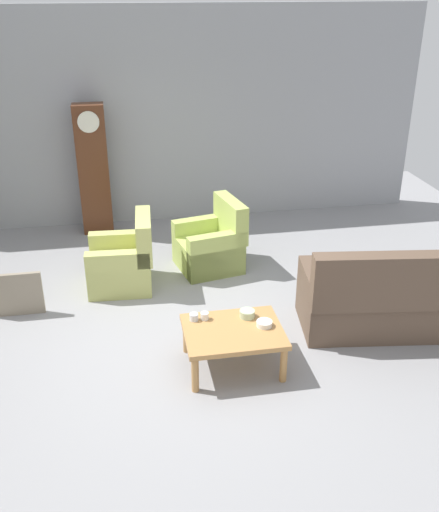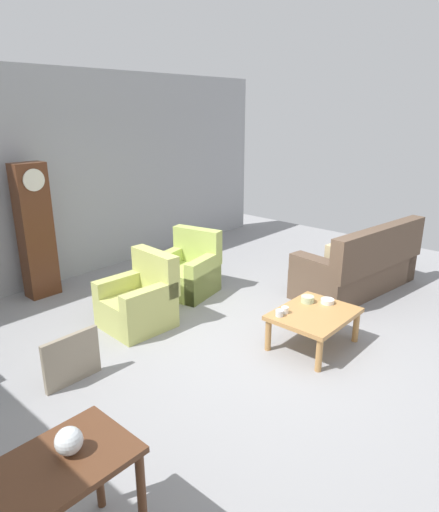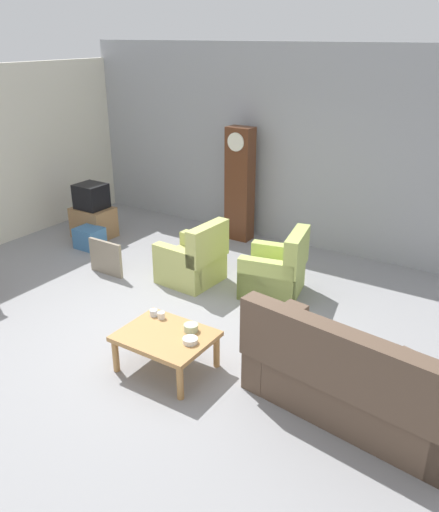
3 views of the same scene
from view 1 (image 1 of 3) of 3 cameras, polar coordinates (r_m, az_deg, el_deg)
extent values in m
plane|color=gray|center=(6.29, -3.69, -8.21)|extent=(10.40, 10.40, 0.00)
cube|color=#9EA0A5|center=(9.02, -6.81, 13.31)|extent=(8.40, 0.16, 3.20)
cube|color=brown|center=(6.71, 17.05, -4.85)|extent=(2.19, 1.11, 0.44)
cube|color=brown|center=(6.17, 18.69, -2.36)|extent=(2.11, 0.48, 0.60)
cube|color=brown|center=(6.40, 9.29, -4.28)|extent=(0.35, 0.86, 0.68)
cube|color=#9E8966|center=(6.56, 17.36, -1.62)|extent=(0.37, 0.16, 0.36)
cube|color=#C6B284|center=(6.42, 13.32, -1.74)|extent=(0.37, 0.15, 0.36)
cube|color=#B7BC66|center=(7.33, -9.74, -1.49)|extent=(0.80, 0.80, 0.40)
cube|color=#B7BC66|center=(7.12, -7.44, 1.94)|extent=(0.22, 0.77, 0.52)
cube|color=#B7BC66|center=(7.56, -9.73, 0.21)|extent=(0.77, 0.20, 0.60)
cube|color=#B7BC66|center=(7.02, -9.88, -1.87)|extent=(0.77, 0.20, 0.60)
cube|color=#AEC160|center=(7.68, -1.13, 0.21)|extent=(0.90, 0.90, 0.40)
cube|color=#AEC160|center=(7.61, 1.09, 3.73)|extent=(0.34, 0.78, 0.52)
cube|color=#AEC160|center=(7.89, -1.93, 1.73)|extent=(0.78, 0.32, 0.60)
cube|color=#AEC160|center=(7.39, -0.29, -0.01)|extent=(0.78, 0.32, 0.60)
cube|color=#B27F47|center=(5.67, 1.36, -7.45)|extent=(0.96, 0.76, 0.05)
cylinder|color=#B27F47|center=(5.48, -2.41, -11.56)|extent=(0.07, 0.07, 0.37)
cylinder|color=#B27F47|center=(5.62, 6.32, -10.57)|extent=(0.07, 0.07, 0.37)
cylinder|color=#B27F47|center=(6.00, -3.29, -7.87)|extent=(0.07, 0.07, 0.37)
cylinder|color=#B27F47|center=(6.14, 4.65, -7.08)|extent=(0.07, 0.07, 0.37)
cube|color=#562D19|center=(8.77, -12.29, 8.24)|extent=(0.44, 0.28, 1.92)
cylinder|color=silver|center=(8.44, -12.78, 12.74)|extent=(0.30, 0.02, 0.30)
cube|color=gray|center=(6.98, -19.42, -3.59)|extent=(0.60, 0.05, 0.52)
cylinder|color=white|center=(5.80, -1.48, -5.93)|extent=(0.08, 0.08, 0.07)
cylinder|color=silver|center=(5.79, -2.53, -6.02)|extent=(0.09, 0.09, 0.07)
cylinder|color=white|center=(5.71, 4.44, -6.65)|extent=(0.16, 0.16, 0.05)
cylinder|color=#B2C69E|center=(5.84, 2.74, -5.69)|extent=(0.15, 0.15, 0.08)
camera|label=2|loc=(4.06, -60.75, -0.28)|focal=31.39mm
camera|label=3|loc=(4.13, 66.55, 8.22)|focal=36.67mm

